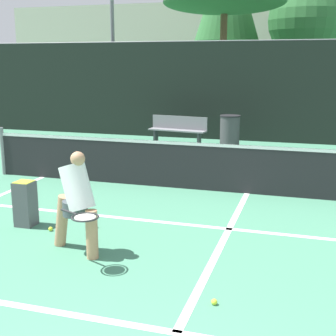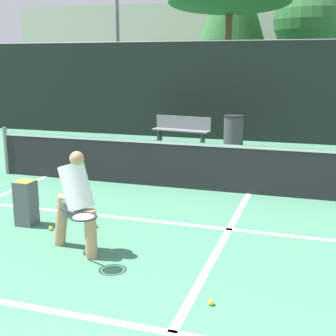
{
  "view_description": "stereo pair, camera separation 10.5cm",
  "coord_description": "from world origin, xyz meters",
  "px_view_note": "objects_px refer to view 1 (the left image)",
  "views": [
    {
      "loc": [
        1.08,
        -1.75,
        2.51
      ],
      "look_at": [
        -0.91,
        4.77,
        0.95
      ],
      "focal_mm": 50.0,
      "sensor_mm": 36.0,
      "label": 1
    },
    {
      "loc": [
        1.18,
        -1.72,
        2.51
      ],
      "look_at": [
        -0.91,
        4.77,
        0.95
      ],
      "focal_mm": 50.0,
      "sensor_mm": 36.0,
      "label": 2
    }
  ],
  "objects_px": {
    "trash_bin": "(230,131)",
    "parked_car": "(280,112)",
    "ball_hopper": "(25,202)",
    "courtside_bench": "(178,129)",
    "player_practicing": "(77,200)"
  },
  "relations": [
    {
      "from": "parked_car",
      "to": "courtside_bench",
      "type": "bearing_deg",
      "value": -119.09
    },
    {
      "from": "trash_bin",
      "to": "parked_car",
      "type": "distance_m",
      "value": 5.16
    },
    {
      "from": "player_practicing",
      "to": "courtside_bench",
      "type": "bearing_deg",
      "value": 120.16
    },
    {
      "from": "courtside_bench",
      "to": "trash_bin",
      "type": "distance_m",
      "value": 1.62
    },
    {
      "from": "player_practicing",
      "to": "parked_car",
      "type": "height_order",
      "value": "player_practicing"
    },
    {
      "from": "parked_car",
      "to": "ball_hopper",
      "type": "bearing_deg",
      "value": -103.39
    },
    {
      "from": "trash_bin",
      "to": "parked_car",
      "type": "relative_size",
      "value": 0.23
    },
    {
      "from": "ball_hopper",
      "to": "player_practicing",
      "type": "bearing_deg",
      "value": -29.63
    },
    {
      "from": "ball_hopper",
      "to": "trash_bin",
      "type": "bearing_deg",
      "value": 76.18
    },
    {
      "from": "player_practicing",
      "to": "ball_hopper",
      "type": "relative_size",
      "value": 1.97
    },
    {
      "from": "parked_car",
      "to": "trash_bin",
      "type": "bearing_deg",
      "value": -102.72
    },
    {
      "from": "courtside_bench",
      "to": "parked_car",
      "type": "bearing_deg",
      "value": 69.07
    },
    {
      "from": "player_practicing",
      "to": "parked_car",
      "type": "xyz_separation_m",
      "value": [
        1.74,
        13.45,
        -0.18
      ]
    },
    {
      "from": "player_practicing",
      "to": "ball_hopper",
      "type": "bearing_deg",
      "value": 173.73
    },
    {
      "from": "ball_hopper",
      "to": "parked_car",
      "type": "height_order",
      "value": "parked_car"
    }
  ]
}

